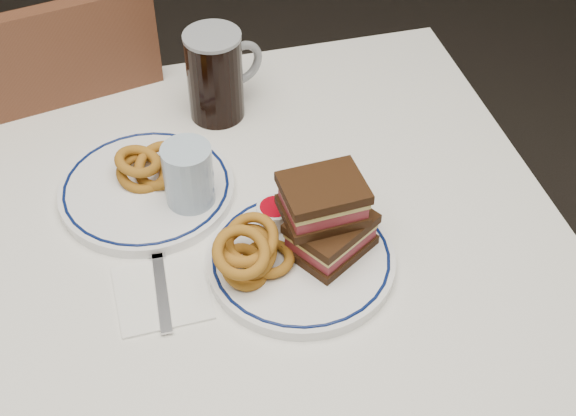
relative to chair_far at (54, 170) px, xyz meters
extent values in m
cube|color=white|center=(0.13, -0.48, 0.23)|extent=(1.26, 0.86, 0.03)
cylinder|color=#482617|center=(0.67, -0.14, -0.15)|extent=(0.06, 0.06, 0.71)
cube|color=white|center=(0.76, -0.48, 0.14)|extent=(0.01, 0.86, 0.17)
cube|color=white|center=(0.13, -0.05, 0.14)|extent=(1.26, 0.01, 0.17)
cube|color=#482617|center=(-0.01, 0.07, -0.07)|extent=(0.51, 0.51, 0.04)
cylinder|color=#482617|center=(0.13, 0.29, -0.30)|extent=(0.04, 0.04, 0.42)
cylinder|color=#482617|center=(0.20, -0.07, -0.30)|extent=(0.04, 0.04, 0.42)
cylinder|color=#482617|center=(-0.16, -0.14, -0.30)|extent=(0.04, 0.04, 0.42)
cube|color=#482617|center=(0.02, -0.12, 0.19)|extent=(0.43, 0.11, 0.47)
cylinder|color=white|center=(0.36, -0.57, 0.25)|extent=(0.26, 0.26, 0.02)
torus|color=#091649|center=(0.36, -0.57, 0.26)|extent=(0.25, 0.25, 0.00)
cube|color=black|center=(0.40, -0.57, 0.27)|extent=(0.14, 0.13, 0.01)
cube|color=maroon|center=(0.40, -0.57, 0.28)|extent=(0.13, 0.12, 0.02)
cube|color=#D2BA5E|center=(0.40, -0.57, 0.30)|extent=(0.13, 0.12, 0.01)
cube|color=black|center=(0.40, -0.57, 0.31)|extent=(0.14, 0.13, 0.01)
cube|color=black|center=(0.40, -0.55, 0.32)|extent=(0.11, 0.09, 0.01)
cube|color=maroon|center=(0.40, -0.55, 0.34)|extent=(0.11, 0.09, 0.02)
cube|color=#D2BA5E|center=(0.40, -0.55, 0.35)|extent=(0.11, 0.09, 0.01)
cube|color=black|center=(0.40, -0.55, 0.37)|extent=(0.11, 0.09, 0.01)
torus|color=brown|center=(0.31, -0.57, 0.27)|extent=(0.07, 0.07, 0.02)
torus|color=brown|center=(0.28, -0.59, 0.28)|extent=(0.08, 0.07, 0.06)
torus|color=brown|center=(0.29, -0.57, 0.29)|extent=(0.09, 0.08, 0.06)
torus|color=brown|center=(0.28, -0.56, 0.30)|extent=(0.08, 0.08, 0.02)
torus|color=brown|center=(0.29, -0.56, 0.30)|extent=(0.09, 0.08, 0.06)
torus|color=brown|center=(0.27, -0.59, 0.31)|extent=(0.08, 0.08, 0.05)
cylinder|color=white|center=(0.34, -0.50, 0.28)|extent=(0.05, 0.05, 0.03)
cylinder|color=#910210|center=(0.34, -0.50, 0.29)|extent=(0.04, 0.04, 0.01)
cylinder|color=black|center=(0.31, -0.21, 0.32)|extent=(0.09, 0.09, 0.15)
cylinder|color=gray|center=(0.31, -0.21, 0.40)|extent=(0.09, 0.09, 0.01)
torus|color=gray|center=(0.36, -0.19, 0.32)|extent=(0.08, 0.04, 0.08)
cylinder|color=#9DB3CB|center=(0.23, -0.42, 0.30)|extent=(0.07, 0.07, 0.11)
cylinder|color=white|center=(0.17, -0.38, 0.25)|extent=(0.27, 0.27, 0.02)
torus|color=#091649|center=(0.17, -0.38, 0.26)|extent=(0.25, 0.25, 0.00)
torus|color=brown|center=(0.17, -0.35, 0.27)|extent=(0.08, 0.08, 0.04)
torus|color=brown|center=(0.20, -0.36, 0.28)|extent=(0.09, 0.08, 0.06)
torus|color=brown|center=(0.17, -0.35, 0.29)|extent=(0.07, 0.07, 0.03)
cube|color=white|center=(0.17, -0.58, 0.24)|extent=(0.13, 0.13, 0.00)
cube|color=silver|center=(0.17, -0.58, 0.25)|extent=(0.02, 0.14, 0.00)
cube|color=silver|center=(0.17, -0.50, 0.25)|extent=(0.02, 0.03, 0.00)
camera|label=1|loc=(0.16, -1.28, 1.09)|focal=50.00mm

